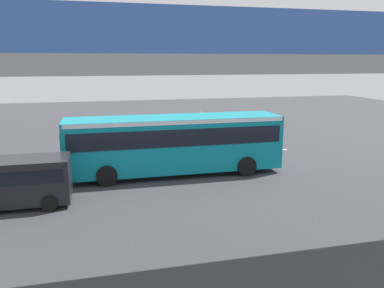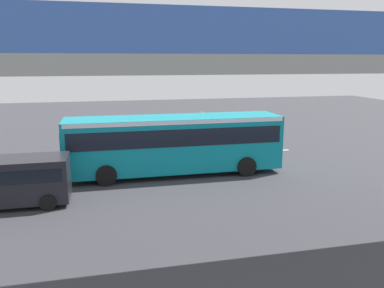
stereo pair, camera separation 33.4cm
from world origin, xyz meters
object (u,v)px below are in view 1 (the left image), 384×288
Objects in this scene: parked_van at (11,180)px; pedestrian at (152,147)px; traffic_sign at (202,126)px; city_bus at (175,140)px.

parked_van reaches higher than pedestrian.
pedestrian is 3.75m from traffic_sign.
parked_van is 12.50m from traffic_sign.
city_bus is at bearing -158.12° from parked_van.
traffic_sign is at bearing -163.04° from pedestrian.
traffic_sign is at bearing -122.97° from city_bus.
city_bus is 4.12× the size of traffic_sign.
city_bus is at bearing 57.03° from traffic_sign.
parked_van is 2.68× the size of pedestrian.
city_bus is 3.24m from pedestrian.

